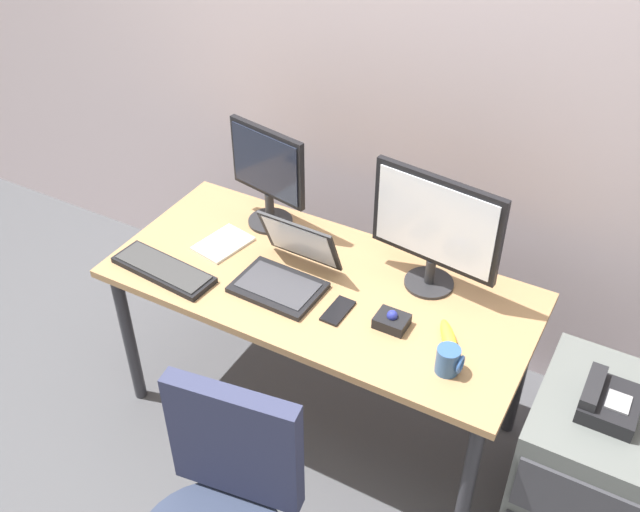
{
  "coord_description": "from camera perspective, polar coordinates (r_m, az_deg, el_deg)",
  "views": [
    {
      "loc": [
        0.99,
        -1.79,
        2.42
      ],
      "look_at": [
        0.0,
        0.0,
        0.83
      ],
      "focal_mm": 41.0,
      "sensor_mm": 36.0,
      "label": 1
    }
  ],
  "objects": [
    {
      "name": "ground_plane",
      "position": [
        3.17,
        -0.0,
        -11.95
      ],
      "size": [
        8.0,
        8.0,
        0.0
      ],
      "primitive_type": "plane",
      "color": "#47484C"
    },
    {
      "name": "back_wall",
      "position": [
        2.87,
        7.18,
        16.8
      ],
      "size": [
        6.0,
        0.1,
        2.8
      ],
      "primitive_type": "cube",
      "color": "beige",
      "rests_on": "ground"
    },
    {
      "name": "desk",
      "position": [
        2.71,
        -0.0,
        -3.25
      ],
      "size": [
        1.56,
        0.72,
        0.71
      ],
      "color": "#A2784E",
      "rests_on": "ground"
    },
    {
      "name": "file_cabinet",
      "position": [
        2.73,
        20.01,
        -15.46
      ],
      "size": [
        0.42,
        0.53,
        0.65
      ],
      "color": "#595E5B",
      "rests_on": "ground"
    },
    {
      "name": "desk_phone",
      "position": [
        2.45,
        21.54,
        -10.52
      ],
      "size": [
        0.17,
        0.2,
        0.09
      ],
      "color": "black",
      "rests_on": "file_cabinet"
    },
    {
      "name": "monitor_main",
      "position": [
        2.53,
        8.98,
        2.23
      ],
      "size": [
        0.48,
        0.18,
        0.45
      ],
      "color": "#262628",
      "rests_on": "desk"
    },
    {
      "name": "monitor_side",
      "position": [
        2.84,
        -4.12,
        6.58
      ],
      "size": [
        0.36,
        0.18,
        0.42
      ],
      "color": "#262628",
      "rests_on": "desk"
    },
    {
      "name": "keyboard",
      "position": [
        2.76,
        -12.12,
        -1.03
      ],
      "size": [
        0.42,
        0.17,
        0.03
      ],
      "color": "black",
      "rests_on": "desk"
    },
    {
      "name": "laptop",
      "position": [
        2.64,
        -2.66,
        -1.11
      ],
      "size": [
        0.32,
        0.32,
        0.23
      ],
      "color": "black",
      "rests_on": "desk"
    },
    {
      "name": "trackball_mouse",
      "position": [
        2.49,
        5.63,
        -5.03
      ],
      "size": [
        0.11,
        0.09,
        0.07
      ],
      "color": "black",
      "rests_on": "desk"
    },
    {
      "name": "coffee_mug",
      "position": [
        2.34,
        10.01,
        -8.03
      ],
      "size": [
        0.09,
        0.08,
        0.09
      ],
      "color": "#2F5384",
      "rests_on": "desk"
    },
    {
      "name": "paper_notepad",
      "position": [
        2.86,
        -7.57,
        0.96
      ],
      "size": [
        0.18,
        0.23,
        0.01
      ],
      "primitive_type": "cube",
      "rotation": [
        0.0,
        0.0,
        -0.19
      ],
      "color": "white",
      "rests_on": "desk"
    },
    {
      "name": "cell_phone",
      "position": [
        2.54,
        1.4,
        -4.3
      ],
      "size": [
        0.07,
        0.14,
        0.01
      ],
      "primitive_type": "cube",
      "rotation": [
        0.0,
        0.0,
        -0.03
      ],
      "color": "black",
      "rests_on": "desk"
    },
    {
      "name": "banana",
      "position": [
        2.45,
        10.04,
        -6.43
      ],
      "size": [
        0.14,
        0.18,
        0.04
      ],
      "primitive_type": "ellipsoid",
      "rotation": [
        0.0,
        0.0,
        2.15
      ],
      "color": "yellow",
      "rests_on": "desk"
    }
  ]
}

